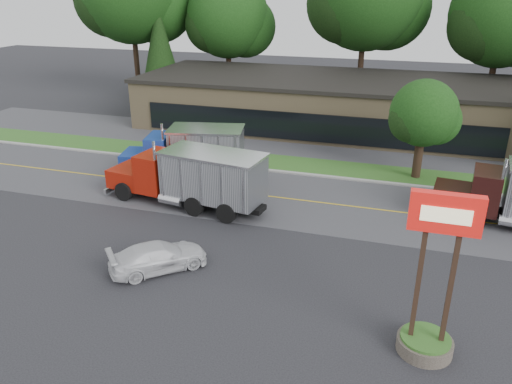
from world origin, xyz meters
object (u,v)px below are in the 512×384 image
at_px(dump_truck_red, 193,176).
at_px(dump_truck_blue, 190,151).
at_px(bilo_sign, 431,302).
at_px(rally_car, 158,257).

bearing_deg(dump_truck_red, dump_truck_blue, -55.48).
height_order(bilo_sign, rally_car, bilo_sign).
bearing_deg(bilo_sign, dump_truck_blue, 138.20).
xyz_separation_m(dump_truck_red, rally_car, (1.28, -6.82, -1.18)).
bearing_deg(rally_car, bilo_sign, -143.54).
xyz_separation_m(bilo_sign, dump_truck_blue, (-14.62, 13.07, -0.22)).
xyz_separation_m(bilo_sign, rally_car, (-11.32, 2.14, -1.40)).
height_order(dump_truck_red, dump_truck_blue, same).
xyz_separation_m(bilo_sign, dump_truck_red, (-12.60, 8.96, -0.21)).
distance_m(bilo_sign, rally_car, 11.61).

